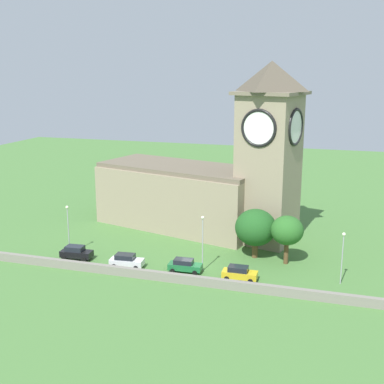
% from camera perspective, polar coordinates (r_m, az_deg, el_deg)
% --- Properties ---
extents(ground_plane, '(200.00, 200.00, 0.00)m').
position_cam_1_polar(ground_plane, '(81.97, 2.88, -4.95)').
color(ground_plane, '#477538').
extents(church, '(35.95, 19.16, 27.53)m').
position_cam_1_polar(church, '(82.43, 1.83, 1.09)').
color(church, gray).
rests_on(church, ground).
extents(quay_barrier, '(56.04, 0.70, 1.17)m').
position_cam_1_polar(quay_barrier, '(64.17, -1.48, -9.80)').
color(quay_barrier, gray).
rests_on(quay_barrier, ground).
extents(car_black, '(4.59, 2.42, 1.93)m').
position_cam_1_polar(car_black, '(73.54, -13.04, -6.71)').
color(car_black, black).
rests_on(car_black, ground).
extents(car_white, '(4.71, 2.47, 1.88)m').
position_cam_1_polar(car_white, '(69.34, -7.47, -7.75)').
color(car_white, silver).
rests_on(car_white, ground).
extents(car_green, '(4.54, 2.25, 1.76)m').
position_cam_1_polar(car_green, '(67.36, -0.83, -8.35)').
color(car_green, '#1E6B38').
rests_on(car_green, ground).
extents(car_yellow, '(4.50, 2.18, 1.83)m').
position_cam_1_polar(car_yellow, '(65.14, 5.41, -9.16)').
color(car_yellow, gold).
rests_on(car_yellow, ground).
extents(streetlamp_west_end, '(0.44, 0.44, 7.25)m').
position_cam_1_polar(streetlamp_west_end, '(74.70, -13.93, -3.33)').
color(streetlamp_west_end, '#9EA0A5').
rests_on(streetlamp_west_end, ground).
extents(streetlamp_west_mid, '(0.44, 0.44, 7.67)m').
position_cam_1_polar(streetlamp_west_mid, '(66.16, 1.22, -4.91)').
color(streetlamp_west_mid, '#9EA0A5').
rests_on(streetlamp_west_mid, ground).
extents(streetlamp_central, '(0.44, 0.44, 6.78)m').
position_cam_1_polar(streetlamp_central, '(65.08, 16.78, -6.31)').
color(streetlamp_central, '#9EA0A5').
rests_on(streetlamp_central, ground).
extents(tree_churchyard, '(5.83, 5.83, 7.11)m').
position_cam_1_polar(tree_churchyard, '(71.73, 7.24, -4.04)').
color(tree_churchyard, brown).
rests_on(tree_churchyard, ground).
extents(tree_riverside_east, '(4.49, 4.49, 6.86)m').
position_cam_1_polar(tree_riverside_east, '(69.98, 10.77, -4.34)').
color(tree_riverside_east, brown).
rests_on(tree_riverside_east, ground).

